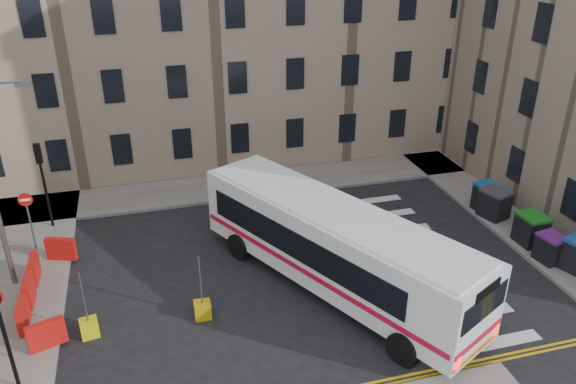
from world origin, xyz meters
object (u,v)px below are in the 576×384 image
wheelie_bin_b (550,248)px  wheelie_bin_d (495,203)px  wheelie_bin_c (531,229)px  bollard_chevron (203,310)px  wheelie_bin_e (488,198)px  bollard_yellow (89,328)px  bus (334,244)px

wheelie_bin_b → wheelie_bin_d: wheelie_bin_d is taller
wheelie_bin_c → bollard_chevron: (-14.68, -1.15, -0.55)m
wheelie_bin_c → wheelie_bin_d: 2.57m
wheelie_bin_e → bollard_yellow: wheelie_bin_e is taller
wheelie_bin_b → bollard_chevron: bearing=170.3°
wheelie_bin_b → wheelie_bin_d: bearing=81.6°
wheelie_bin_b → bollard_yellow: wheelie_bin_b is taller
bollard_chevron → bollard_yellow: bearing=179.4°
wheelie_bin_d → bus: bearing=-178.3°
bollard_yellow → bollard_chevron: bearing=-0.6°
bus → wheelie_bin_b: 9.46m
wheelie_bin_d → bollard_yellow: wheelie_bin_d is taller
bollard_yellow → wheelie_bin_c: bearing=3.4°
wheelie_bin_c → wheelie_bin_d: wheelie_bin_d is taller
wheelie_bin_b → bollard_yellow: bearing=170.5°
bus → wheelie_bin_c: 9.57m
bollard_yellow → bollard_chevron: same height
bus → bollard_yellow: (-9.15, -0.46, -1.66)m
wheelie_bin_e → wheelie_bin_c: bearing=-98.7°
wheelie_bin_c → bollard_yellow: bearing=-178.3°
wheelie_bin_c → wheelie_bin_e: (-0.07, 3.20, 0.01)m
wheelie_bin_d → bollard_chevron: 15.03m
wheelie_bin_e → bollard_chevron: bearing=-173.4°
wheelie_bin_e → bollard_chevron: (-14.61, -4.35, -0.55)m
bus → wheelie_bin_e: (9.41, 3.85, -1.11)m
bus → bollard_chevron: 5.48m
wheelie_bin_b → wheelie_bin_d: size_ratio=0.79×
wheelie_bin_b → wheelie_bin_e: size_ratio=0.85×
wheelie_bin_c → wheelie_bin_d: size_ratio=0.90×
wheelie_bin_c → bollard_chevron: wheelie_bin_c is taller
bus → wheelie_bin_e: 10.23m
wheelie_bin_b → bus: bearing=166.6°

